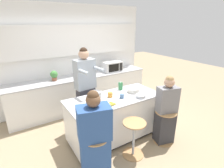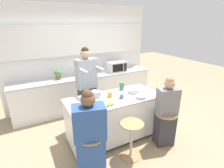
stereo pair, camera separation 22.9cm
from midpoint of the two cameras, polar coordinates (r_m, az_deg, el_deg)
name	(u,v)px [view 2 (the right image)]	position (r m, az deg, el deg)	size (l,w,h in m)	color
ground_plane	(114,136)	(3.82, 2.39, -16.72)	(16.00, 16.00, 0.00)	tan
wall_back	(81,50)	(4.83, -8.87, 10.83)	(4.04, 0.22, 2.70)	white
back_counter	(86,91)	(4.85, -7.01, -2.36)	(3.75, 0.63, 0.92)	white
kitchen_island	(114,117)	(3.57, 2.49, -10.90)	(1.86, 0.81, 0.89)	black
bar_stool_leftmost	(91,152)	(2.88, -4.36, -21.25)	(0.40, 0.40, 0.67)	tan
bar_stool_center	(131,137)	(3.18, 8.51, -16.92)	(0.40, 0.40, 0.67)	tan
bar_stool_rightmost	(165,127)	(3.59, 18.67, -13.15)	(0.40, 0.40, 0.67)	tan
person_cooking	(87,89)	(3.78, -6.42, -1.72)	(0.47, 0.60, 1.79)	#383842
person_wrapped_blanket	(90,137)	(2.68, -4.73, -16.95)	(0.52, 0.39, 1.41)	#2D5193
person_seated_near	(166,115)	(3.48, 19.05, -9.57)	(0.42, 0.35, 1.37)	#333338
cooking_pot	(96,94)	(3.37, -3.30, -3.30)	(0.30, 0.21, 0.12)	#B7BABC
fruit_bowl	(141,97)	(3.39, 11.31, -4.19)	(0.19, 0.19, 0.06)	#B7BABC
mixing_bowl_steel	(134,91)	(3.62, 9.02, -2.23)	(0.24, 0.24, 0.08)	silver
coffee_cup_near	(110,95)	(3.37, 1.28, -3.52)	(0.12, 0.09, 0.10)	orange
coffee_cup_far	(121,96)	(3.32, 5.09, -4.08)	(0.11, 0.08, 0.08)	#4C7099
banana_bunch	(110,104)	(3.06, 1.41, -6.53)	(0.18, 0.13, 0.06)	yellow
juice_carton	(122,86)	(3.72, 4.94, -0.73)	(0.07, 0.07, 0.18)	#38844C
microwave	(117,67)	(5.01, 2.81, 5.71)	(0.53, 0.34, 0.28)	white
potted_plant	(58,74)	(4.47, -15.83, 3.16)	(0.18, 0.18, 0.24)	#93563D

